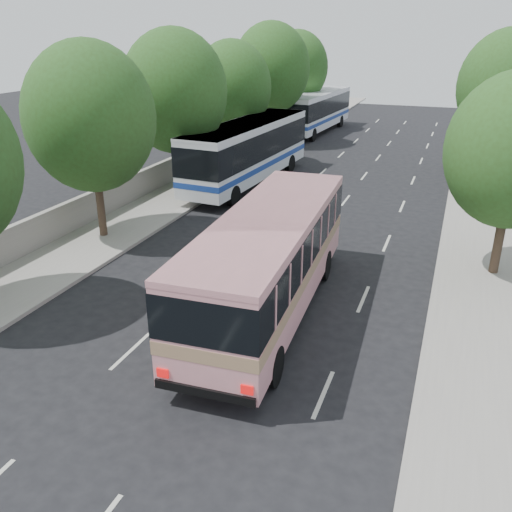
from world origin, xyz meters
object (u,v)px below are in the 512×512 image
at_px(pink_taxi, 267,216).
at_px(tour_coach_rear, 317,108).
at_px(pink_bus, 269,254).
at_px(tour_coach_front, 248,148).
at_px(white_pickup, 262,212).

xyz_separation_m(pink_taxi, tour_coach_rear, (-4.81, 27.61, 1.40)).
distance_m(pink_bus, tour_coach_rear, 36.09).
bearing_deg(tour_coach_front, white_pickup, -59.80).
height_order(pink_taxi, tour_coach_front, tour_coach_front).
relative_size(white_pickup, tour_coach_front, 0.41).
relative_size(white_pickup, tour_coach_rear, 0.43).
relative_size(pink_taxi, tour_coach_front, 0.38).
height_order(pink_bus, tour_coach_front, tour_coach_front).
bearing_deg(tour_coach_rear, tour_coach_front, -83.60).
xyz_separation_m(pink_bus, tour_coach_front, (-6.86, 15.58, 0.08)).
relative_size(pink_taxi, white_pickup, 0.92).
relative_size(pink_bus, white_pickup, 2.14).
bearing_deg(tour_coach_rear, pink_taxi, -75.86).
height_order(pink_bus, tour_coach_rear, tour_coach_rear).
bearing_deg(pink_taxi, tour_coach_rear, 107.60).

